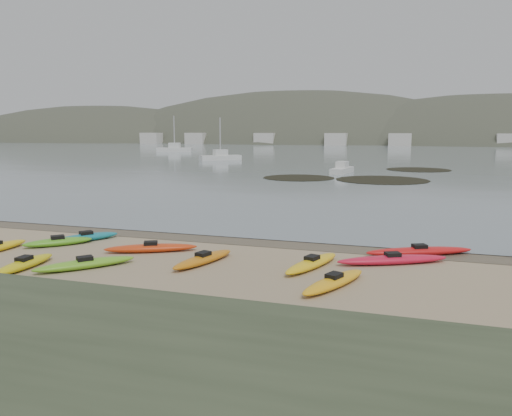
% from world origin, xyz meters
% --- Properties ---
extents(ground, '(600.00, 600.00, 0.00)m').
position_xyz_m(ground, '(0.00, 0.00, 0.00)').
color(ground, tan).
rests_on(ground, ground).
extents(wet_sand, '(60.00, 60.00, 0.00)m').
position_xyz_m(wet_sand, '(0.00, -0.30, 0.00)').
color(wet_sand, brown).
rests_on(wet_sand, ground).
extents(water, '(1200.00, 1200.00, 0.00)m').
position_xyz_m(water, '(0.00, 300.00, 0.01)').
color(water, slate).
rests_on(water, ground).
extents(kayaks, '(22.92, 9.54, 0.34)m').
position_xyz_m(kayaks, '(-0.13, -3.98, 0.17)').
color(kayaks, '#FFB215').
rests_on(kayaks, ground).
extents(kelp_mats, '(20.01, 23.70, 0.04)m').
position_xyz_m(kelp_mats, '(2.52, 34.82, 0.03)').
color(kelp_mats, black).
rests_on(kelp_mats, water).
extents(moored_boats, '(95.26, 79.93, 1.23)m').
position_xyz_m(moored_boats, '(6.75, 80.58, 0.57)').
color(moored_boats, silver).
rests_on(moored_boats, ground).
extents(far_hills, '(550.00, 135.00, 80.00)m').
position_xyz_m(far_hills, '(39.38, 193.97, -15.93)').
color(far_hills, '#384235').
rests_on(far_hills, ground).
extents(far_town, '(199.00, 5.00, 4.00)m').
position_xyz_m(far_town, '(6.00, 145.00, 2.00)').
color(far_town, beige).
rests_on(far_town, ground).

